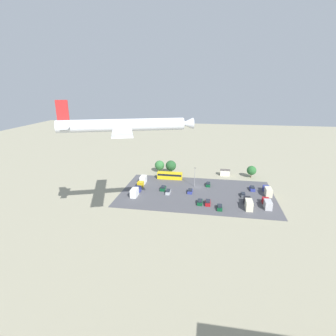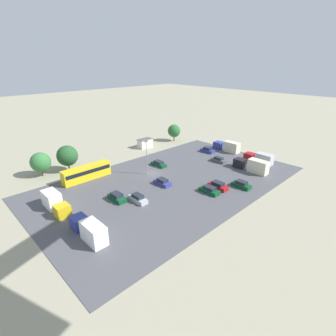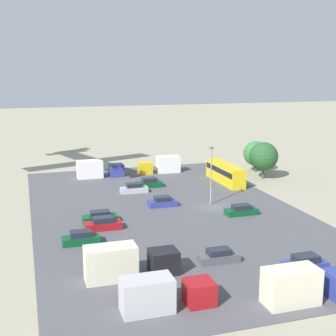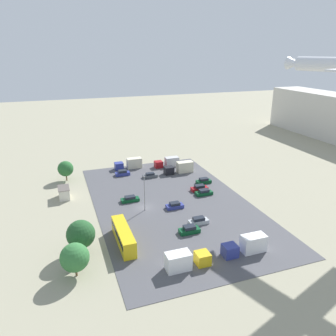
% 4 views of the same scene
% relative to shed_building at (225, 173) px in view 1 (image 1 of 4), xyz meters
% --- Properties ---
extents(ground_plane, '(400.00, 400.00, 0.00)m').
position_rel_shed_building_xyz_m(ground_plane, '(12.44, 18.08, -1.47)').
color(ground_plane, gray).
extents(parking_lot_surface, '(62.95, 37.27, 0.08)m').
position_rel_shed_building_xyz_m(parking_lot_surface, '(12.44, 25.16, -1.43)').
color(parking_lot_surface, '#4C4C51').
rests_on(parking_lot_surface, ground).
extents(shed_building, '(4.81, 2.84, 2.93)m').
position_rel_shed_building_xyz_m(shed_building, '(0.00, 0.00, 0.00)').
color(shed_building, silver).
rests_on(shed_building, ground).
extents(bus, '(11.89, 2.55, 3.36)m').
position_rel_shed_building_xyz_m(bus, '(26.24, 9.94, 0.42)').
color(bus, gold).
rests_on(bus, ground).
extents(parked_car_0, '(1.94, 4.59, 1.61)m').
position_rel_shed_building_xyz_m(parked_car_0, '(7.52, 35.05, -0.72)').
color(parked_car_0, maroon).
rests_on(parked_car_0, ground).
extents(parked_car_1, '(1.97, 4.22, 1.49)m').
position_rel_shed_building_xyz_m(parked_car_1, '(15.16, 24.94, -0.77)').
color(parked_car_1, navy).
rests_on(parked_car_1, ground).
extents(parked_car_2, '(1.96, 4.39, 1.64)m').
position_rel_shed_building_xyz_m(parked_car_2, '(26.91, 23.80, -0.71)').
color(parked_car_2, '#0C4723').
rests_on(parked_car_2, ground).
extents(parked_car_3, '(1.95, 4.55, 1.51)m').
position_rel_shed_building_xyz_m(parked_car_3, '(10.52, 34.98, -0.76)').
color(parked_car_3, '#0C4723').
rests_on(parked_car_3, ground).
extents(parked_car_4, '(1.95, 4.40, 1.64)m').
position_rel_shed_building_xyz_m(parked_car_4, '(-10.94, 17.68, -0.71)').
color(parked_car_4, navy).
rests_on(parked_car_4, ground).
extents(parked_car_5, '(1.73, 4.36, 1.45)m').
position_rel_shed_building_xyz_m(parked_car_5, '(-6.37, 25.16, -0.79)').
color(parked_car_5, '#4C5156').
rests_on(parked_car_5, ground).
extents(parked_car_6, '(1.76, 4.48, 1.57)m').
position_rel_shed_building_xyz_m(parked_car_6, '(24.09, 27.20, -0.74)').
color(parked_car_6, '#ADB2B7').
rests_on(parked_car_6, ground).
extents(parked_car_7, '(1.85, 4.58, 1.44)m').
position_rel_shed_building_xyz_m(parked_car_7, '(7.90, 15.59, -0.79)').
color(parked_car_7, '#0C4723').
rests_on(parked_car_7, ground).
extents(parked_car_8, '(1.82, 4.33, 1.57)m').
position_rel_shed_building_xyz_m(parked_car_8, '(3.20, 38.38, -0.74)').
color(parked_car_8, '#0C4723').
rests_on(parked_car_8, ground).
extents(parked_truck_0, '(2.42, 8.09, 2.96)m').
position_rel_shed_building_xyz_m(parked_truck_0, '(-14.12, 33.67, -0.04)').
color(parked_truck_0, maroon).
rests_on(parked_truck_0, ground).
extents(parked_truck_1, '(2.45, 8.71, 3.30)m').
position_rel_shed_building_xyz_m(parked_truck_1, '(37.04, 31.22, 0.12)').
color(parked_truck_1, navy).
rests_on(parked_truck_1, ground).
extents(parked_truck_2, '(2.54, 8.10, 3.21)m').
position_rel_shed_building_xyz_m(parked_truck_2, '(37.47, 18.48, 0.08)').
color(parked_truck_2, gold).
rests_on(parked_truck_2, ground).
extents(parked_truck_3, '(2.43, 9.19, 3.37)m').
position_rel_shed_building_xyz_m(parked_truck_3, '(-7.19, 35.26, 0.15)').
color(parked_truck_3, black).
rests_on(parked_truck_3, ground).
extents(parked_truck_4, '(2.46, 8.78, 3.22)m').
position_rel_shed_building_xyz_m(parked_truck_4, '(-16.49, 21.36, 0.08)').
color(parked_truck_4, navy).
rests_on(parked_truck_4, ground).
extents(tree_near_shed, '(4.50, 4.50, 5.95)m').
position_rel_shed_building_xyz_m(tree_near_shed, '(-12.44, 1.28, 2.21)').
color(tree_near_shed, brown).
rests_on(tree_near_shed, ground).
extents(tree_apron_mid, '(4.92, 4.92, 6.11)m').
position_rel_shed_building_xyz_m(tree_apron_mid, '(33.21, 0.24, 2.17)').
color(tree_apron_mid, brown).
rests_on(tree_apron_mid, ground).
extents(tree_apron_far, '(5.32, 5.32, 6.89)m').
position_rel_shed_building_xyz_m(tree_apron_far, '(27.03, 1.87, 2.75)').
color(tree_apron_far, brown).
rests_on(tree_apron_far, ground).
extents(light_pole_lot_centre, '(0.90, 0.28, 8.72)m').
position_rel_shed_building_xyz_m(light_pole_lot_centre, '(13.86, 17.78, 3.40)').
color(light_pole_lot_centre, gray).
rests_on(light_pole_lot_centre, ground).
extents(airplane, '(34.22, 29.06, 8.08)m').
position_rel_shed_building_xyz_m(airplane, '(29.47, 61.33, 31.78)').
color(airplane, silver).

